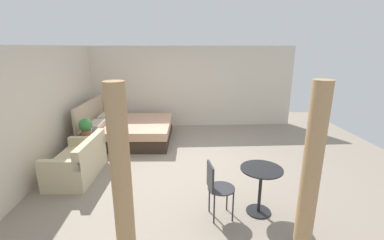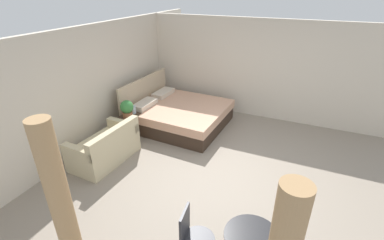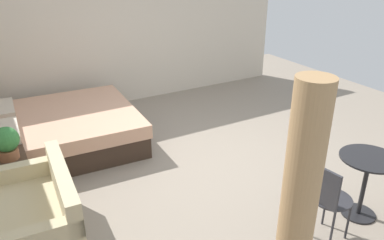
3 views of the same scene
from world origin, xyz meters
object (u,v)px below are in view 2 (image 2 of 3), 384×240
bed (178,114)px  potted_plant (127,108)px  vase (133,110)px  couch (106,148)px  cafe_chair_near_window (192,234)px  nightstand (131,125)px

bed → potted_plant: size_ratio=5.68×
potted_plant → vase: 0.25m
couch → cafe_chair_near_window: 2.92m
potted_plant → cafe_chair_near_window: potted_plant is taller
cafe_chair_near_window → couch: bearing=60.5°
bed → vase: 1.17m
nightstand → potted_plant: size_ratio=1.33×
couch → cafe_chair_near_window: bearing=-119.5°
bed → couch: size_ratio=1.64×
vase → cafe_chair_near_window: cafe_chair_near_window is taller
cafe_chair_near_window → bed: bearing=29.0°
potted_plant → cafe_chair_near_window: size_ratio=0.45×
potted_plant → nightstand: bearing=6.6°
couch → vase: size_ratio=7.85×
couch → potted_plant: potted_plant is taller
nightstand → vase: (0.12, -0.01, 0.35)m
bed → nightstand: bearing=142.1°
bed → potted_plant: bearing=145.2°
vase → couch: bearing=-173.5°
nightstand → potted_plant: (-0.10, -0.01, 0.48)m
couch → potted_plant: (0.97, 0.13, 0.46)m
bed → couch: bearing=163.3°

